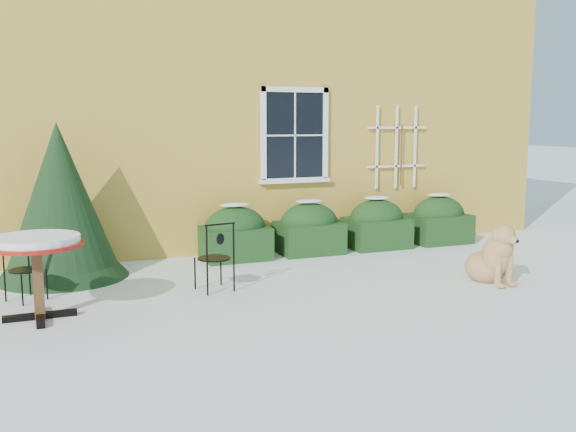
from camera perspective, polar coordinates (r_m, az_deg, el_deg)
name	(u,v)px	position (r m, az deg, el deg)	size (l,w,h in m)	color
ground	(317,296)	(8.26, 2.59, -7.14)	(80.00, 80.00, 0.00)	white
house	(188,75)	(14.65, -8.91, 12.24)	(12.40, 8.40, 6.40)	gold
hedge_row	(344,227)	(11.11, 4.96, -0.99)	(4.95, 0.80, 0.91)	black
evergreen_shrub	(61,216)	(9.60, -19.54, 0.00)	(1.82, 1.82, 2.21)	black
bistro_table	(36,250)	(7.68, -21.46, -2.84)	(1.02, 1.02, 0.95)	black
patio_chair_near	(215,257)	(8.45, -6.47, -3.61)	(0.48, 0.47, 0.92)	black
patio_chair_far	(23,267)	(8.63, -22.48, -4.25)	(0.51, 0.51, 0.83)	black
dog	(493,258)	(9.25, 17.77, -3.61)	(0.59, 0.98, 0.87)	tan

